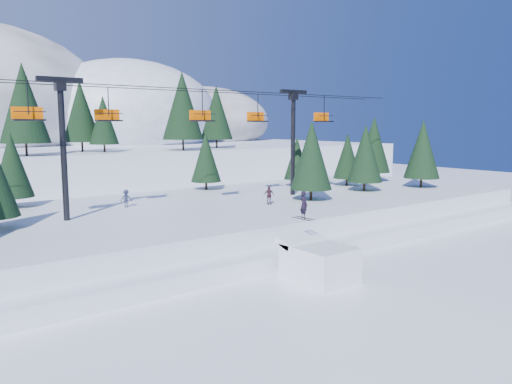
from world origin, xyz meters
TOP-DOWN VIEW (x-y plane):
  - ground at (0.00, 0.00)m, footprint 160.00×160.00m
  - mid_shelf at (0.00, 18.00)m, footprint 70.00×22.00m
  - berm at (0.00, 8.00)m, footprint 70.00×6.00m
  - jump_kicker at (1.17, 2.23)m, footprint 3.21×4.41m
  - chairlift at (1.06, 18.05)m, footprint 46.00×3.21m
  - conifer_stand at (-0.88, 17.98)m, footprint 63.54×16.63m
  - distant_skiers at (-0.65, 17.88)m, footprint 34.11×6.84m
  - banner_near at (5.56, 4.77)m, footprint 2.65×1.13m
  - banner_far at (10.51, 5.67)m, footprint 2.67×1.08m

SIDE VIEW (x-z plane):
  - ground at x=0.00m, z-range 0.00..0.00m
  - banner_near at x=5.56m, z-range 0.09..0.99m
  - banner_far at x=10.51m, z-range 0.09..0.99m
  - berm at x=0.00m, z-range 0.00..1.10m
  - jump_kicker at x=1.17m, z-range -1.47..3.88m
  - mid_shelf at x=0.00m, z-range 0.00..2.50m
  - distant_skiers at x=-0.65m, z-range 2.43..4.26m
  - conifer_stand at x=-0.88m, z-range 1.87..11.92m
  - chairlift at x=1.06m, z-range 4.18..14.46m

